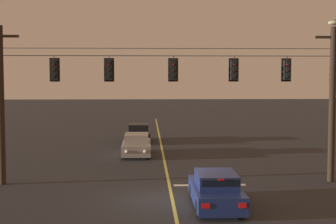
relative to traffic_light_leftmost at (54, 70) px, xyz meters
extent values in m
plane|color=#28282B|center=(5.40, -3.30, -5.43)|extent=(180.00, 180.00, 0.00)
cube|color=#D1C64C|center=(5.40, 6.02, -5.42)|extent=(0.14, 60.00, 0.01)
cube|color=silver|center=(7.30, -0.58, -5.42)|extent=(3.40, 0.36, 0.01)
cylinder|color=#2D2116|center=(-2.51, 0.02, -1.69)|extent=(0.32, 0.32, 7.48)
cylinder|color=#2D2116|center=(13.30, 0.02, -1.69)|extent=(0.32, 0.32, 7.48)
cube|color=#2D2116|center=(13.30, 0.02, 1.55)|extent=(1.80, 0.12, 0.12)
cylinder|color=slate|center=(13.30, 0.02, 1.20)|extent=(0.12, 0.12, 0.18)
cylinder|color=black|center=(5.40, 0.02, 0.65)|extent=(15.80, 0.03, 0.03)
cylinder|color=black|center=(5.40, 0.02, 1.00)|extent=(15.80, 0.02, 0.02)
cylinder|color=black|center=(0.00, 0.02, 0.56)|extent=(0.04, 0.04, 0.18)
cube|color=black|center=(0.00, 0.02, -0.01)|extent=(0.32, 0.26, 0.96)
cube|color=black|center=(0.00, 0.16, -0.01)|extent=(0.48, 0.03, 1.12)
sphere|color=red|center=(0.00, -0.14, 0.28)|extent=(0.17, 0.17, 0.17)
cylinder|color=black|center=(0.00, -0.18, 0.33)|extent=(0.20, 0.10, 0.20)
sphere|color=#3D280A|center=(0.00, -0.14, -0.01)|extent=(0.17, 0.17, 0.17)
cylinder|color=black|center=(0.00, -0.18, 0.04)|extent=(0.20, 0.10, 0.20)
sphere|color=black|center=(0.00, -0.14, -0.29)|extent=(0.17, 0.17, 0.17)
cylinder|color=black|center=(0.00, -0.18, -0.25)|extent=(0.20, 0.10, 0.20)
cylinder|color=black|center=(2.56, 0.02, 0.56)|extent=(0.04, 0.04, 0.18)
cube|color=black|center=(2.56, 0.02, -0.01)|extent=(0.32, 0.26, 0.96)
cube|color=black|center=(2.56, 0.16, -0.01)|extent=(0.48, 0.03, 1.12)
sphere|color=red|center=(2.56, -0.14, 0.28)|extent=(0.17, 0.17, 0.17)
cylinder|color=black|center=(2.56, -0.18, 0.33)|extent=(0.20, 0.10, 0.20)
sphere|color=#3D280A|center=(2.56, -0.14, -0.01)|extent=(0.17, 0.17, 0.17)
cylinder|color=black|center=(2.56, -0.18, 0.04)|extent=(0.20, 0.10, 0.20)
sphere|color=black|center=(2.56, -0.14, -0.29)|extent=(0.17, 0.17, 0.17)
cylinder|color=black|center=(2.56, -0.18, -0.25)|extent=(0.20, 0.10, 0.20)
cylinder|color=black|center=(5.61, 0.02, 0.56)|extent=(0.04, 0.04, 0.18)
cube|color=black|center=(5.61, 0.02, -0.01)|extent=(0.32, 0.26, 0.96)
cube|color=black|center=(5.61, 0.16, -0.01)|extent=(0.48, 0.03, 1.12)
sphere|color=red|center=(5.61, -0.14, 0.28)|extent=(0.17, 0.17, 0.17)
cylinder|color=black|center=(5.61, -0.18, 0.33)|extent=(0.20, 0.10, 0.20)
sphere|color=#3D280A|center=(5.61, -0.14, -0.01)|extent=(0.17, 0.17, 0.17)
cylinder|color=black|center=(5.61, -0.18, 0.04)|extent=(0.20, 0.10, 0.20)
sphere|color=black|center=(5.61, -0.14, -0.29)|extent=(0.17, 0.17, 0.17)
cylinder|color=black|center=(5.61, -0.18, -0.25)|extent=(0.20, 0.10, 0.20)
cylinder|color=black|center=(8.51, 0.02, 0.56)|extent=(0.04, 0.04, 0.18)
cube|color=black|center=(8.51, 0.02, -0.01)|extent=(0.32, 0.26, 0.96)
cube|color=black|center=(8.51, 0.16, -0.01)|extent=(0.48, 0.03, 1.12)
sphere|color=red|center=(8.51, -0.14, 0.28)|extent=(0.17, 0.17, 0.17)
cylinder|color=black|center=(8.51, -0.18, 0.33)|extent=(0.20, 0.10, 0.20)
sphere|color=#3D280A|center=(8.51, -0.14, -0.01)|extent=(0.17, 0.17, 0.17)
cylinder|color=black|center=(8.51, -0.18, 0.04)|extent=(0.20, 0.10, 0.20)
sphere|color=black|center=(8.51, -0.14, -0.29)|extent=(0.17, 0.17, 0.17)
cylinder|color=black|center=(8.51, -0.18, -0.25)|extent=(0.20, 0.10, 0.20)
cylinder|color=black|center=(11.06, 0.02, 0.56)|extent=(0.04, 0.04, 0.18)
cube|color=black|center=(11.06, 0.02, -0.01)|extent=(0.32, 0.26, 0.96)
cube|color=black|center=(11.06, 0.16, -0.01)|extent=(0.48, 0.03, 1.12)
sphere|color=red|center=(11.06, -0.14, 0.28)|extent=(0.17, 0.17, 0.17)
cylinder|color=black|center=(11.06, -0.18, 0.33)|extent=(0.20, 0.10, 0.20)
sphere|color=#3D280A|center=(11.06, -0.14, -0.01)|extent=(0.17, 0.17, 0.17)
cylinder|color=black|center=(11.06, -0.18, 0.04)|extent=(0.20, 0.10, 0.20)
sphere|color=black|center=(11.06, -0.14, -0.29)|extent=(0.17, 0.17, 0.17)
cylinder|color=black|center=(11.06, -0.18, -0.25)|extent=(0.20, 0.10, 0.20)
cube|color=navy|center=(7.04, -4.51, -4.92)|extent=(1.80, 4.30, 0.68)
cube|color=navy|center=(7.04, -4.63, -4.31)|extent=(1.51, 2.15, 0.54)
cube|color=black|center=(7.04, -3.69, -4.31)|extent=(1.40, 0.21, 0.48)
cube|color=black|center=(7.04, -5.69, -4.31)|extent=(1.37, 0.18, 0.46)
cylinder|color=black|center=(6.25, -3.17, -5.11)|extent=(0.22, 0.64, 0.64)
cylinder|color=black|center=(7.84, -3.17, -5.11)|extent=(0.22, 0.64, 0.64)
cylinder|color=black|center=(6.25, -5.84, -5.11)|extent=(0.22, 0.64, 0.64)
cylinder|color=black|center=(7.84, -5.84, -5.11)|extent=(0.22, 0.64, 0.64)
cube|color=red|center=(6.40, -6.67, -4.82)|extent=(0.28, 0.03, 0.18)
cube|color=red|center=(7.69, -6.67, -4.82)|extent=(0.28, 0.03, 0.18)
cube|color=red|center=(7.04, -5.80, -4.08)|extent=(0.24, 0.04, 0.06)
cube|color=gray|center=(3.67, 8.51, -4.92)|extent=(1.80, 4.30, 0.68)
cube|color=gray|center=(3.67, 8.63, -4.31)|extent=(1.51, 2.15, 0.54)
cube|color=black|center=(3.67, 7.70, -4.31)|extent=(1.40, 0.21, 0.48)
cube|color=black|center=(3.67, 9.70, -4.31)|extent=(1.37, 0.18, 0.46)
cylinder|color=black|center=(4.46, 7.18, -5.11)|extent=(0.22, 0.64, 0.64)
cylinder|color=black|center=(2.88, 7.18, -5.11)|extent=(0.22, 0.64, 0.64)
cylinder|color=black|center=(4.46, 9.85, -5.11)|extent=(0.22, 0.64, 0.64)
cylinder|color=black|center=(2.88, 9.85, -5.11)|extent=(0.22, 0.64, 0.64)
sphere|color=white|center=(4.23, 6.34, -4.86)|extent=(0.20, 0.20, 0.20)
sphere|color=white|center=(3.11, 6.34, -4.86)|extent=(0.20, 0.20, 0.20)
cube|color=black|center=(3.70, 15.23, -4.92)|extent=(1.80, 4.30, 0.68)
cube|color=black|center=(3.70, 15.35, -4.31)|extent=(1.51, 2.15, 0.54)
cube|color=black|center=(3.70, 14.41, -4.31)|extent=(1.40, 0.21, 0.48)
cube|color=black|center=(3.70, 16.41, -4.31)|extent=(1.37, 0.18, 0.46)
cylinder|color=black|center=(4.49, 13.89, -5.11)|extent=(0.22, 0.64, 0.64)
cylinder|color=black|center=(2.91, 13.89, -5.11)|extent=(0.22, 0.64, 0.64)
cylinder|color=black|center=(4.49, 16.56, -5.11)|extent=(0.22, 0.64, 0.64)
cylinder|color=black|center=(2.91, 16.56, -5.11)|extent=(0.22, 0.64, 0.64)
sphere|color=white|center=(4.26, 13.06, -4.86)|extent=(0.20, 0.20, 0.20)
sphere|color=white|center=(3.14, 13.06, -4.86)|extent=(0.20, 0.20, 0.20)
ellipsoid|color=beige|center=(12.93, -0.97, 2.13)|extent=(0.56, 0.30, 0.22)
camera|label=1|loc=(4.36, -23.87, -0.29)|focal=53.82mm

